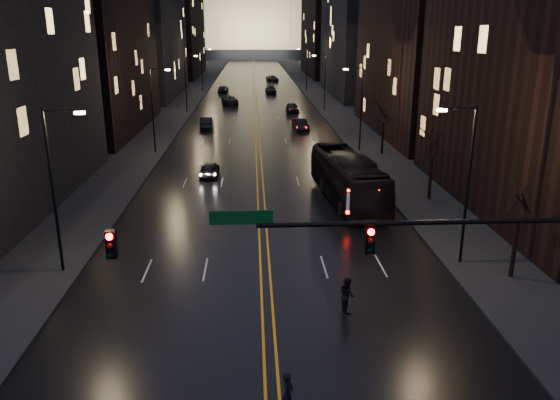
{
  "coord_description": "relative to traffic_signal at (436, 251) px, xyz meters",
  "views": [
    {
      "loc": [
        -0.57,
        -17.75,
        12.69
      ],
      "look_at": [
        0.93,
        11.86,
        3.38
      ],
      "focal_mm": 35.0,
      "sensor_mm": 36.0,
      "label": 1
    }
  ],
  "objects": [
    {
      "name": "center_line",
      "position": [
        -5.91,
        130.0,
        -5.08
      ],
      "size": [
        0.62,
        320.0,
        0.01
      ],
      "primitive_type": "cube",
      "color": "orange",
      "rests_on": "road"
    },
    {
      "name": "bus",
      "position": [
        0.73,
        22.2,
        -3.31
      ],
      "size": [
        4.3,
        13.12,
        3.59
      ],
      "primitive_type": "imported",
      "rotation": [
        0.0,
        0.0,
        0.1
      ],
      "color": "black",
      "rests_on": "ground"
    },
    {
      "name": "streetlamp_left_mid",
      "position": [
        -16.72,
        40.0,
        -0.02
      ],
      "size": [
        2.13,
        0.25,
        9.0
      ],
      "color": "black",
      "rests_on": "ground"
    },
    {
      "name": "streetlamp_left_far",
      "position": [
        -16.72,
        70.0,
        -0.02
      ],
      "size": [
        2.13,
        0.25,
        9.0
      ],
      "color": "black",
      "rests_on": "ground"
    },
    {
      "name": "ground",
      "position": [
        -5.91,
        0.0,
        -5.1
      ],
      "size": [
        900.0,
        900.0,
        0.0
      ],
      "primitive_type": "plane",
      "color": "black",
      "rests_on": "ground"
    },
    {
      "name": "oncoming_car_d",
      "position": [
        -12.53,
        98.09,
        -4.39
      ],
      "size": [
        2.25,
        5.01,
        1.43
      ],
      "primitive_type": "imported",
      "rotation": [
        0.0,
        0.0,
        3.09
      ],
      "color": "black",
      "rests_on": "ground"
    },
    {
      "name": "oncoming_car_b",
      "position": [
        -12.62,
        55.14,
        -4.33
      ],
      "size": [
        1.88,
        4.79,
        1.55
      ],
      "primitive_type": "imported",
      "rotation": [
        0.0,
        0.0,
        3.19
      ],
      "color": "black",
      "rests_on": "ground"
    },
    {
      "name": "building_left_mid",
      "position": [
        -26.91,
        54.0,
        8.9
      ],
      "size": [
        12.0,
        30.0,
        28.0
      ],
      "primitive_type": "cube",
      "color": "black",
      "rests_on": "ground"
    },
    {
      "name": "tree_right_far",
      "position": [
        7.09,
        38.0,
        -0.58
      ],
      "size": [
        2.4,
        2.4,
        6.65
      ],
      "color": "black",
      "rests_on": "ground"
    },
    {
      "name": "building_right_dist",
      "position": [
        15.09,
        140.0,
        5.9
      ],
      "size": [
        12.0,
        40.0,
        22.0
      ],
      "primitive_type": "cube",
      "color": "black",
      "rests_on": "ground"
    },
    {
      "name": "building_left_far",
      "position": [
        -26.91,
        92.0,
        4.9
      ],
      "size": [
        12.0,
        34.0,
        20.0
      ],
      "primitive_type": "cube",
      "color": "black",
      "rests_on": "ground"
    },
    {
      "name": "streetlamp_right_dist",
      "position": [
        4.91,
        100.0,
        -0.02
      ],
      "size": [
        2.13,
        0.25,
        9.0
      ],
      "color": "black",
      "rests_on": "ground"
    },
    {
      "name": "capitol",
      "position": [
        -5.91,
        250.0,
        12.05
      ],
      "size": [
        90.0,
        50.0,
        58.5
      ],
      "color": "black",
      "rests_on": "ground"
    },
    {
      "name": "receding_car_a",
      "position": [
        -0.25,
        52.96,
        -4.36
      ],
      "size": [
        2.08,
        4.67,
        1.49
      ],
      "primitive_type": "imported",
      "rotation": [
        0.0,
        0.0,
        0.11
      ],
      "color": "black",
      "rests_on": "ground"
    },
    {
      "name": "receding_car_b",
      "position": [
        -0.14,
        68.67,
        -4.29
      ],
      "size": [
        1.98,
        4.78,
        1.62
      ],
      "primitive_type": "imported",
      "rotation": [
        0.0,
        0.0,
        0.02
      ],
      "color": "black",
      "rests_on": "ground"
    },
    {
      "name": "pedestrian_b",
      "position": [
        -2.18,
        5.0,
        -4.25
      ],
      "size": [
        0.63,
        0.91,
        1.71
      ],
      "primitive_type": "imported",
      "rotation": [
        0.0,
        0.0,
        1.79
      ],
      "color": "black",
      "rests_on": "ground"
    },
    {
      "name": "road",
      "position": [
        -5.91,
        130.0,
        -5.09
      ],
      "size": [
        20.0,
        320.0,
        0.02
      ],
      "primitive_type": "cube",
      "color": "black",
      "rests_on": "ground"
    },
    {
      "name": "sidewalk_right",
      "position": [
        8.09,
        130.0,
        -5.02
      ],
      "size": [
        8.0,
        320.0,
        0.16
      ],
      "primitive_type": "cube",
      "color": "black",
      "rests_on": "ground"
    },
    {
      "name": "traffic_signal",
      "position": [
        0.0,
        0.0,
        0.0
      ],
      "size": [
        17.29,
        0.45,
        7.0
      ],
      "color": "black",
      "rests_on": "ground"
    },
    {
      "name": "tree_right_near",
      "position": [
        7.09,
        8.0,
        -0.58
      ],
      "size": [
        2.4,
        2.4,
        6.65
      ],
      "color": "black",
      "rests_on": "ground"
    },
    {
      "name": "streetlamp_left_dist",
      "position": [
        -16.72,
        100.0,
        -0.02
      ],
      "size": [
        2.13,
        0.25,
        9.0
      ],
      "color": "black",
      "rests_on": "ground"
    },
    {
      "name": "pedestrian_a",
      "position": [
        -5.41,
        -2.0,
        -4.3
      ],
      "size": [
        0.57,
        0.69,
        1.61
      ],
      "primitive_type": "imported",
      "rotation": [
        0.0,
        0.0,
        1.2
      ],
      "color": "black",
      "rests_on": "ground"
    },
    {
      "name": "building_left_dist",
      "position": [
        -26.91,
        140.0,
        6.9
      ],
      "size": [
        12.0,
        40.0,
        24.0
      ],
      "primitive_type": "cube",
      "color": "black",
      "rests_on": "ground"
    },
    {
      "name": "building_right_mid",
      "position": [
        15.09,
        92.0,
        7.9
      ],
      "size": [
        12.0,
        34.0,
        26.0
      ],
      "primitive_type": "cube",
      "color": "black",
      "rests_on": "ground"
    },
    {
      "name": "sidewalk_left",
      "position": [
        -19.91,
        130.0,
        -5.02
      ],
      "size": [
        8.0,
        320.0,
        0.16
      ],
      "primitive_type": "cube",
      "color": "black",
      "rests_on": "ground"
    },
    {
      "name": "receding_car_d",
      "position": [
        -1.34,
        122.42,
        -4.33
      ],
      "size": [
        3.19,
        5.8,
        1.54
      ],
      "primitive_type": "imported",
      "rotation": [
        0.0,
        0.0,
        0.12
      ],
      "color": "black",
      "rests_on": "ground"
    },
    {
      "name": "streetlamp_right_far",
      "position": [
        4.91,
        70.0,
        -0.02
      ],
      "size": [
        2.13,
        0.25,
        9.0
      ],
      "color": "black",
      "rests_on": "ground"
    },
    {
      "name": "streetlamp_left_near",
      "position": [
        -16.72,
        10.0,
        -0.02
      ],
      "size": [
        2.13,
        0.25,
        9.0
      ],
      "color": "black",
      "rests_on": "ground"
    },
    {
      "name": "oncoming_car_a",
      "position": [
        -10.43,
        30.11,
        -4.41
      ],
      "size": [
        1.75,
        4.11,
        1.39
      ],
      "primitive_type": "imported",
      "rotation": [
        0.0,
        0.0,
        3.11
      ],
      "color": "black",
      "rests_on": "ground"
    },
    {
      "name": "receding_car_c",
      "position": [
        -2.66,
        95.95,
        -4.34
      ],
      "size": [
        2.33,
        5.35,
        1.53
      ],
      "primitive_type": "imported",
      "rotation": [
        0.0,
        0.0,
        0.03
      ],
      "color": "black",
      "rests_on": "ground"
    },
    {
      "name": "tree_right_mid",
      "position": [
        7.09,
        22.0,
        -0.58
      ],
      "size": [
        2.4,
        2.4,
        6.65
      ],
      "color": "black",
      "rests_on": "ground"
    },
    {
      "name": "streetlamp_right_near",
      "position": [
        4.91,
        10.0,
        -0.02
      ],
      "size": [
        2.13,
        0.25,
        9.0
      ],
      "color": "black",
      "rests_on": "ground"
    },
    {
      "name": "oncoming_car_c",
      "position": [
        -10.41,
        78.99,
        -4.3
      ],
      "size": [
        3.24,
        6.02,
        1.6
      ],
      "primitive_type": "imported",
      "rotation": [
        0.0,
        0.0,
        3.24
      ],
      "color": "black",
      "rests_on": "ground"
    },
    {
      "name": "streetlamp_right_mid",
      "position": [
        4.91,
        40.0,
        -0.02
      ],
      "size": [
        2.13,
        0.25,
        9.0
      ],
      "color": "black",
      "rests_on": "ground"
    }
  ]
}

